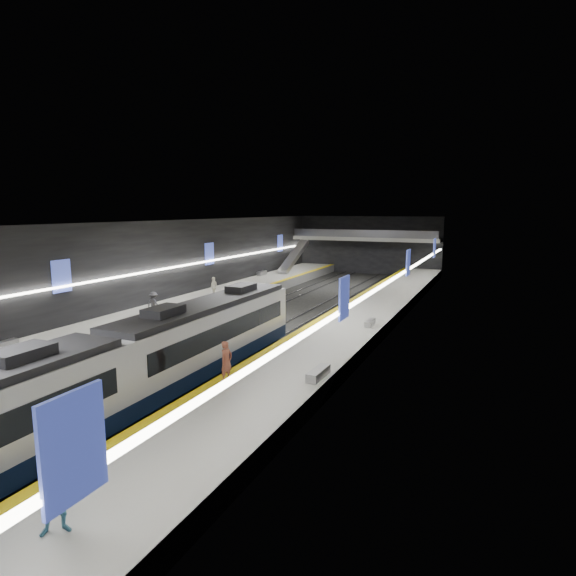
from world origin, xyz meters
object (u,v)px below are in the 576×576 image
at_px(bench_right_near, 318,374).
at_px(passenger_left_a, 214,287).
at_px(train, 107,374).
at_px(passenger_left_b, 154,304).
at_px(passenger_right_b, 57,498).
at_px(passenger_right_a, 227,362).
at_px(bench_right_far, 370,323).
at_px(bench_left_far, 262,273).
at_px(bench_left_near, 4,345).
at_px(escalator, 294,256).

xyz_separation_m(bench_right_near, passenger_left_a, (-16.11, 16.07, 0.71)).
distance_m(train, passenger_left_b, 16.69).
distance_m(passenger_right_b, passenger_left_a, 32.34).
xyz_separation_m(passenger_left_a, passenger_left_b, (-0.01, -8.31, -0.03)).
xyz_separation_m(passenger_right_a, passenger_right_b, (1.76, -10.86, -0.01)).
xyz_separation_m(bench_right_far, passenger_right_a, (-3.34, -13.47, 0.76)).
distance_m(train, bench_left_far, 39.40).
xyz_separation_m(bench_left_near, bench_right_far, (18.04, 13.96, 0.00)).
distance_m(passenger_right_a, passenger_left_b, 15.86).
height_order(escalator, passenger_left_b, escalator).
distance_m(bench_right_near, passenger_right_a, 4.38).
distance_m(train, passenger_right_a, 5.21).
relative_size(train, bench_right_far, 18.49).
height_order(bench_left_near, passenger_left_b, passenger_left_b).
bearing_deg(escalator, bench_right_near, -65.04).
height_order(passenger_right_a, passenger_left_b, passenger_right_a).
height_order(bench_right_near, bench_right_far, bench_right_near).
bearing_deg(bench_left_far, escalator, 65.89).
xyz_separation_m(bench_left_near, bench_left_far, (-0.56, 33.95, 0.04)).
relative_size(escalator, bench_right_near, 4.25).
relative_size(train, escalator, 3.76).
bearing_deg(escalator, passenger_right_b, -73.13).
distance_m(escalator, bench_right_near, 40.32).
height_order(train, bench_right_far, train).
bearing_deg(passenger_left_b, escalator, -84.38).
bearing_deg(bench_right_near, train, -136.44).
height_order(passenger_right_b, passenger_left_b, passenger_right_b).
distance_m(train, bench_left_near, 12.02).
xyz_separation_m(train, passenger_left_a, (-9.11, 22.29, -0.25)).
xyz_separation_m(escalator, passenger_right_b, (15.02, -49.54, -0.95)).
bearing_deg(passenger_left_a, bench_left_near, -10.89).
xyz_separation_m(escalator, passenger_right_a, (13.26, -38.68, -0.94)).
bearing_deg(bench_right_near, bench_left_far, 123.21).
xyz_separation_m(bench_left_near, passenger_left_b, (2.32, 10.41, 0.71)).
xyz_separation_m(bench_left_near, bench_right_near, (18.44, 2.65, 0.03)).
bearing_deg(escalator, passenger_left_a, -87.51).
height_order(escalator, bench_right_far, escalator).
xyz_separation_m(passenger_right_b, passenger_left_b, (-14.13, 20.78, -0.04)).
height_order(passenger_left_a, passenger_left_b, passenger_left_a).
height_order(bench_left_near, passenger_right_b, passenger_right_b).
relative_size(bench_right_far, passenger_left_b, 0.89).
xyz_separation_m(escalator, passenger_left_b, (0.88, -28.76, -0.99)).
xyz_separation_m(passenger_right_a, passenger_left_a, (-12.37, 18.24, -0.02)).
height_order(escalator, bench_left_near, escalator).
bearing_deg(train, passenger_left_a, 112.23).
bearing_deg(bench_right_near, passenger_right_b, -96.70).
relative_size(bench_left_near, passenger_left_a, 0.85).
distance_m(bench_left_near, passenger_right_a, 14.73).
height_order(train, escalator, escalator).
bearing_deg(escalator, passenger_left_b, -88.24).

